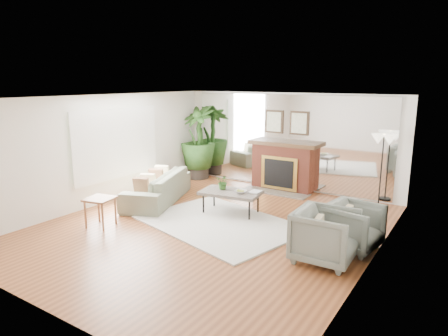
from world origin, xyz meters
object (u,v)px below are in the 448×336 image
Objects in this scene: armchair_back at (353,226)px; floor_lamp at (383,145)px; sofa at (158,187)px; armchair_front at (325,236)px; side_table at (100,202)px; coffee_table at (231,193)px; potted_ficus at (198,140)px; fireplace at (282,165)px.

armchair_back is 0.52× the size of floor_lamp.
floor_lamp reaches higher than sofa.
armchair_front is 3.47m from floor_lamp.
armchair_front is 4.30m from side_table.
floor_lamp is (2.55, 2.20, 0.96)m from coffee_table.
armchair_back is 0.41× the size of potted_ficus.
potted_ficus is at bearing 100.19° from side_table.
sofa is 3.94× the size of side_table.
floor_lamp is (-0.14, 2.60, 1.03)m from armchair_back.
side_table is 6.10m from floor_lamp.
armchair_back is 2.79m from floor_lamp.
armchair_front is at bearing -24.59° from coffee_table.
armchair_back is 0.77m from armchair_front.
armchair_back is 0.93× the size of armchair_front.
coffee_table is 3.51m from floor_lamp.
potted_ficus reaches higher than fireplace.
floor_lamp is at bearing 40.76° from coffee_table.
armchair_back is at bearing -87.00° from floor_lamp.
floor_lamp is (4.31, 4.21, 0.94)m from side_table.
potted_ficus reaches higher than sofa.
floor_lamp reaches higher than side_table.
potted_ficus reaches higher than side_table.
armchair_back is (4.62, -0.22, 0.05)m from sofa.
armchair_back is at bearing -46.70° from fireplace.
fireplace reaches higher than armchair_front.
floor_lamp is at bearing -3.78° from fireplace.
coffee_table is 1.45× the size of armchair_front.
fireplace is 3.42× the size of side_table.
coffee_table is 2.26× the size of side_table.
sofa reaches higher than side_table.
potted_ficus is at bearing 72.18° from armchair_back.
sofa is (-2.02, -2.54, -0.31)m from fireplace.
coffee_table is at bearing -92.19° from fireplace.
coffee_table is 2.72m from armchair_back.
coffee_table is at bearing 63.46° from armchair_front.
sofa is 2.57m from potted_ficus.
sofa is 1.12× the size of potted_ficus.
side_table is at bearing -135.63° from floor_lamp.
sofa is at bearing -174.91° from coffee_table.
fireplace is 4.22m from armchair_front.
fireplace is 2.37m from coffee_table.
floor_lamp is at bearing -0.05° from potted_ficus.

